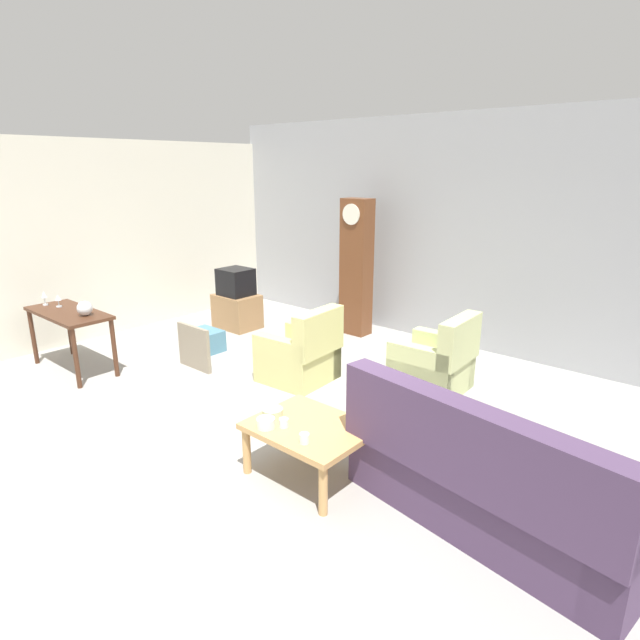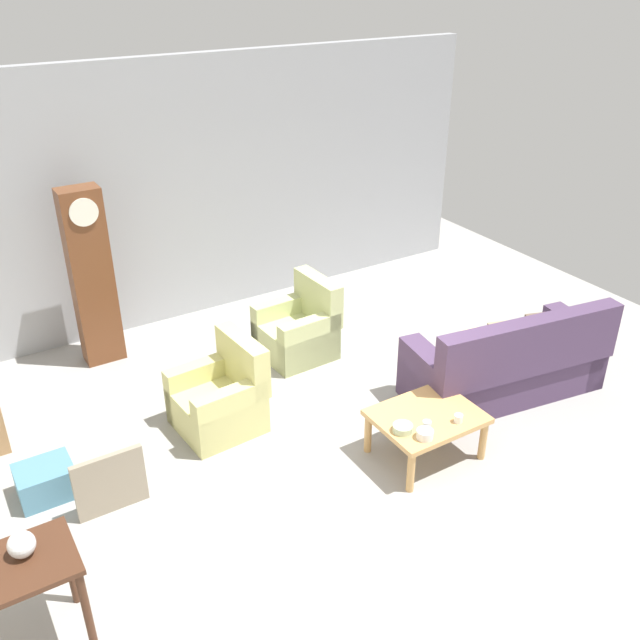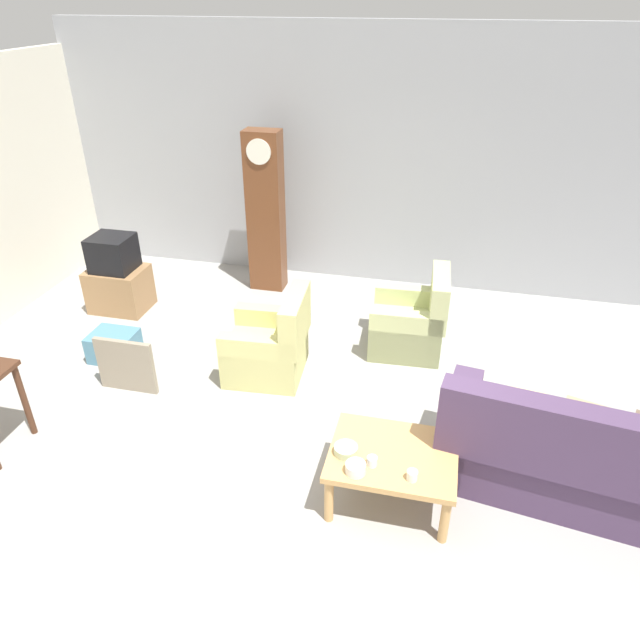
{
  "view_description": "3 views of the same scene",
  "coord_description": "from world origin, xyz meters",
  "views": [
    {
      "loc": [
        3.31,
        -3.21,
        2.51
      ],
      "look_at": [
        0.04,
        0.57,
        1.02
      ],
      "focal_mm": 29.15,
      "sensor_mm": 36.0,
      "label": 1
    },
    {
      "loc": [
        -2.84,
        -4.28,
        4.23
      ],
      "look_at": [
        0.32,
        0.83,
        1.02
      ],
      "focal_mm": 39.03,
      "sensor_mm": 36.0,
      "label": 2
    },
    {
      "loc": [
        0.94,
        -3.66,
        3.51
      ],
      "look_at": [
        -0.06,
        0.62,
        0.96
      ],
      "focal_mm": 32.4,
      "sensor_mm": 36.0,
      "label": 3
    }
  ],
  "objects": [
    {
      "name": "bowl_white_stacked",
      "position": [
        0.49,
        -0.62,
        0.5
      ],
      "size": [
        0.15,
        0.15,
        0.08
      ],
      "primitive_type": "cylinder",
      "color": "white",
      "rests_on": "coffee_table_wood"
    },
    {
      "name": "coffee_table_wood",
      "position": [
        0.73,
        -0.36,
        0.4
      ],
      "size": [
        0.96,
        0.76,
        0.46
      ],
      "color": "tan",
      "rests_on": "ground_plane"
    },
    {
      "name": "armchair_olive_far",
      "position": [
        0.67,
        1.87,
        0.31
      ],
      "size": [
        0.82,
        0.8,
        0.92
      ],
      "color": "#BEC585",
      "rests_on": "ground_plane"
    },
    {
      "name": "cup_white_porcelain",
      "position": [
        0.9,
        -0.6,
        0.5
      ],
      "size": [
        0.08,
        0.08,
        0.08
      ],
      "primitive_type": "cylinder",
      "color": "white",
      "rests_on": "coffee_table_wood"
    },
    {
      "name": "tv_stand_cabinet",
      "position": [
        -2.93,
        1.97,
        0.27
      ],
      "size": [
        0.68,
        0.52,
        0.54
      ],
      "primitive_type": "cube",
      "color": "#997047",
      "rests_on": "ground_plane"
    },
    {
      "name": "ground_plane",
      "position": [
        0.0,
        0.0,
        0.0
      ],
      "size": [
        10.4,
        10.4,
        0.0
      ],
      "primitive_type": "plane",
      "color": "#999691"
    },
    {
      "name": "cup_blue_rimmed",
      "position": [
        0.6,
        -0.52,
        0.5
      ],
      "size": [
        0.08,
        0.08,
        0.07
      ],
      "primitive_type": "cylinder",
      "color": "silver",
      "rests_on": "coffee_table_wood"
    },
    {
      "name": "armchair_olive_near",
      "position": [
        -0.69,
        1.06,
        0.31
      ],
      "size": [
        0.84,
        0.81,
        0.92
      ],
      "color": "#CCC67A",
      "rests_on": "ground_plane"
    },
    {
      "name": "couch_floral",
      "position": [
        2.12,
        -0.01,
        0.36
      ],
      "size": [
        2.21,
        1.18,
        1.04
      ],
      "color": "#4C3856",
      "rests_on": "ground_plane"
    },
    {
      "name": "bowl_shallow_green",
      "position": [
        0.39,
        -0.45,
        0.5
      ],
      "size": [
        0.18,
        0.18,
        0.07
      ],
      "primitive_type": "cylinder",
      "color": "#B2C69E",
      "rests_on": "coffee_table_wood"
    },
    {
      "name": "storage_box_blue",
      "position": [
        -2.42,
        0.94,
        0.15
      ],
      "size": [
        0.47,
        0.39,
        0.3
      ],
      "primitive_type": "cube",
      "color": "teal",
      "rests_on": "ground_plane"
    },
    {
      "name": "garage_door_wall",
      "position": [
        0.0,
        3.6,
        1.6
      ],
      "size": [
        8.4,
        0.16,
        3.2
      ],
      "primitive_type": "cube",
      "color": "#9EA0A5",
      "rests_on": "ground_plane"
    },
    {
      "name": "framed_picture_leaning",
      "position": [
        -1.98,
        0.46,
        0.28
      ],
      "size": [
        0.6,
        0.05,
        0.57
      ],
      "primitive_type": "cube",
      "color": "gray",
      "rests_on": "ground_plane"
    },
    {
      "name": "grandfather_clock",
      "position": [
        -1.32,
        2.98,
        1.03
      ],
      "size": [
        0.44,
        0.3,
        2.05
      ],
      "color": "brown",
      "rests_on": "ground_plane"
    },
    {
      "name": "tv_crt",
      "position": [
        -2.93,
        1.97,
        0.75
      ],
      "size": [
        0.48,
        0.44,
        0.42
      ],
      "primitive_type": "cube",
      "color": "black",
      "rests_on": "tv_stand_cabinet"
    }
  ]
}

